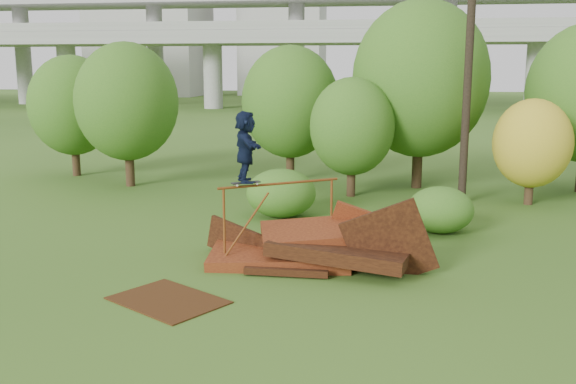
# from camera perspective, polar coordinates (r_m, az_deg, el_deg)

# --- Properties ---
(ground) EXTENTS (240.00, 240.00, 0.00)m
(ground) POSITION_cam_1_polar(r_m,az_deg,el_deg) (14.55, 2.01, -7.78)
(ground) COLOR #2D5116
(ground) RESTS_ON ground
(scrap_pile) EXTENTS (5.84, 2.93, 2.28)m
(scrap_pile) POSITION_cam_1_polar(r_m,az_deg,el_deg) (15.58, 2.36, -4.97)
(scrap_pile) COLOR #3F150B
(scrap_pile) RESTS_ON ground
(grind_rail) EXTENTS (2.73, 1.84, 1.91)m
(grind_rail) POSITION_cam_1_polar(r_m,az_deg,el_deg) (15.88, -0.73, -0.93)
(grind_rail) COLOR brown
(grind_rail) RESTS_ON ground
(skateboard) EXTENTS (0.70, 0.55, 0.07)m
(skateboard) POSITION_cam_1_polar(r_m,az_deg,el_deg) (15.42, -3.76, 0.84)
(skateboard) COLOR black
(skateboard) RESTS_ON grind_rail
(skater) EXTENTS (1.04, 1.66, 1.71)m
(skater) POSITION_cam_1_polar(r_m,az_deg,el_deg) (15.30, -3.80, 4.04)
(skater) COLOR black
(skater) RESTS_ON skateboard
(flat_plate) EXTENTS (2.72, 2.52, 0.03)m
(flat_plate) POSITION_cam_1_polar(r_m,az_deg,el_deg) (13.49, -10.61, -9.44)
(flat_plate) COLOR #3B200C
(flat_plate) RESTS_ON ground
(tree_0) EXTENTS (4.04, 4.04, 5.69)m
(tree_0) POSITION_cam_1_polar(r_m,az_deg,el_deg) (26.22, -14.14, 7.78)
(tree_0) COLOR black
(tree_0) RESTS_ON ground
(tree_1) EXTENTS (4.03, 4.03, 5.61)m
(tree_1) POSITION_cam_1_polar(r_m,az_deg,el_deg) (26.76, 0.21, 8.00)
(tree_1) COLOR black
(tree_1) RESTS_ON ground
(tree_2) EXTENTS (3.10, 3.10, 4.37)m
(tree_2) POSITION_cam_1_polar(r_m,az_deg,el_deg) (23.53, 5.71, 5.81)
(tree_2) COLOR black
(tree_2) RESTS_ON ground
(tree_3) EXTENTS (5.24, 5.24, 7.27)m
(tree_3) POSITION_cam_1_polar(r_m,az_deg,el_deg) (25.56, 11.69, 9.80)
(tree_3) COLOR black
(tree_3) RESTS_ON ground
(tree_4) EXTENTS (2.66, 2.66, 3.67)m
(tree_4) POSITION_cam_1_polar(r_m,az_deg,el_deg) (23.54, 20.89, 4.05)
(tree_4) COLOR black
(tree_4) RESTS_ON ground
(tree_6) EXTENTS (3.75, 3.75, 5.24)m
(tree_6) POSITION_cam_1_polar(r_m,az_deg,el_deg) (29.51, -18.60, 7.31)
(tree_6) COLOR black
(tree_6) RESTS_ON ground
(shrub_left) EXTENTS (2.23, 2.06, 1.54)m
(shrub_left) POSITION_cam_1_polar(r_m,az_deg,el_deg) (20.33, -0.62, -0.10)
(shrub_left) COLOR #235316
(shrub_left) RESTS_ON ground
(shrub_right) EXTENTS (1.90, 1.74, 1.35)m
(shrub_right) POSITION_cam_1_polar(r_m,az_deg,el_deg) (18.92, 13.39, -1.54)
(shrub_right) COLOR #235316
(shrub_right) RESTS_ON ground
(utility_pole) EXTENTS (1.40, 0.28, 9.00)m
(utility_pole) POSITION_cam_1_polar(r_m,az_deg,el_deg) (22.93, 15.73, 10.32)
(utility_pole) COLOR black
(utility_pole) RESTS_ON ground
(freeway_overpass) EXTENTS (160.00, 15.00, 13.70)m
(freeway_overpass) POSITION_cam_1_polar(r_m,az_deg,el_deg) (76.83, 7.35, 15.10)
(freeway_overpass) COLOR gray
(freeway_overpass) RESTS_ON ground
(building_right) EXTENTS (14.00, 14.00, 28.00)m
(building_right) POSITION_cam_1_polar(r_m,az_deg,el_deg) (117.38, -0.38, 15.53)
(building_right) COLOR #9E9E99
(building_right) RESTS_ON ground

